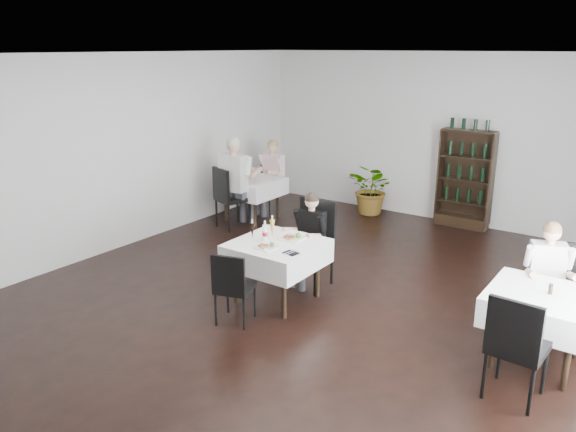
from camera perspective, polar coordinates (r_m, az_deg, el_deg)
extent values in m
plane|color=black|center=(7.05, 0.89, -9.07)|extent=(9.00, 9.00, 0.00)
plane|color=white|center=(6.33, 1.02, 16.13)|extent=(9.00, 9.00, 0.00)
plane|color=silver|center=(10.49, 15.04, 7.65)|extent=(7.00, 0.00, 7.00)
plane|color=silver|center=(8.93, -18.06, 5.85)|extent=(0.00, 9.00, 9.00)
cube|color=black|center=(10.44, 17.18, -0.47)|extent=(0.90, 0.28, 0.20)
cylinder|color=black|center=(7.00, -5.32, -6.12)|extent=(0.06, 0.06, 0.71)
cylinder|color=black|center=(7.53, -1.72, -4.36)|extent=(0.06, 0.06, 0.71)
cylinder|color=black|center=(6.59, -0.42, -7.57)|extent=(0.06, 0.06, 0.71)
cylinder|color=black|center=(7.15, 3.00, -5.58)|extent=(0.06, 0.06, 0.71)
cube|color=black|center=(6.92, -1.13, -3.00)|extent=(0.85, 0.85, 0.04)
cube|color=white|center=(6.96, -1.13, -3.85)|extent=(1.03, 1.03, 0.30)
cylinder|color=black|center=(10.28, -6.34, 1.41)|extent=(0.06, 0.06, 0.71)
cylinder|color=black|center=(10.78, -3.96, 2.21)|extent=(0.06, 0.06, 0.71)
cylinder|color=black|center=(9.86, -3.37, 0.81)|extent=(0.06, 0.06, 0.71)
cylinder|color=black|center=(10.38, -1.04, 1.66)|extent=(0.06, 0.06, 0.71)
cube|color=black|center=(10.23, -3.72, 3.56)|extent=(0.80, 0.80, 0.04)
cube|color=white|center=(10.25, -3.70, 2.97)|extent=(0.98, 0.98, 0.30)
cylinder|color=black|center=(6.00, 20.05, -11.31)|extent=(0.06, 0.06, 0.71)
cylinder|color=black|center=(6.60, 21.68, -8.84)|extent=(0.06, 0.06, 0.71)
cylinder|color=black|center=(5.90, 26.54, -12.63)|extent=(0.06, 0.06, 0.71)
cube|color=black|center=(6.08, 24.38, -7.49)|extent=(0.80, 0.80, 0.04)
cube|color=white|center=(6.13, 24.26, -8.43)|extent=(0.98, 0.98, 0.30)
imported|color=#26551D|center=(10.74, 8.62, 2.71)|extent=(1.02, 0.93, 0.97)
cylinder|color=black|center=(7.41, -0.32, -5.48)|extent=(0.04, 0.04, 0.53)
cylinder|color=black|center=(7.77, 1.48, -4.39)|extent=(0.04, 0.04, 0.53)
cylinder|color=black|center=(7.20, 2.78, -6.21)|extent=(0.04, 0.04, 0.53)
cylinder|color=black|center=(7.57, 4.47, -5.04)|extent=(0.04, 0.04, 0.53)
cube|color=black|center=(7.38, 2.13, -3.12)|extent=(0.56, 0.56, 0.08)
cube|color=black|center=(7.48, 3.07, -0.36)|extent=(0.53, 0.09, 0.57)
cylinder|color=black|center=(6.71, -3.40, -8.62)|extent=(0.03, 0.03, 0.40)
cylinder|color=black|center=(6.42, -4.52, -9.87)|extent=(0.03, 0.03, 0.40)
cylinder|color=black|center=(6.83, -6.13, -8.20)|extent=(0.03, 0.03, 0.40)
cylinder|color=black|center=(6.55, -7.35, -9.41)|extent=(0.03, 0.03, 0.40)
cube|color=black|center=(6.53, -5.40, -7.24)|extent=(0.50, 0.50, 0.06)
cube|color=black|center=(6.29, -6.11, -5.94)|extent=(0.39, 0.16, 0.43)
cylinder|color=black|center=(10.71, -3.55, 1.28)|extent=(0.03, 0.03, 0.41)
cylinder|color=black|center=(11.01, -2.61, 1.72)|extent=(0.03, 0.03, 0.41)
cylinder|color=black|center=(10.54, -1.89, 1.04)|extent=(0.03, 0.03, 0.41)
cylinder|color=black|center=(10.84, -0.98, 1.50)|extent=(0.03, 0.03, 0.41)
cube|color=black|center=(10.72, -2.27, 2.57)|extent=(0.46, 0.46, 0.06)
cube|color=black|center=(10.82, -1.80, 4.02)|extent=(0.41, 0.10, 0.44)
cylinder|color=black|center=(9.85, -3.86, 0.14)|extent=(0.04, 0.04, 0.50)
cylinder|color=black|center=(9.64, -6.03, -0.30)|extent=(0.04, 0.04, 0.50)
cylinder|color=black|center=(10.21, -5.16, 0.71)|extent=(0.04, 0.04, 0.50)
cylinder|color=black|center=(10.00, -7.27, 0.30)|extent=(0.04, 0.04, 0.50)
cube|color=black|center=(9.85, -5.63, 1.78)|extent=(0.63, 0.63, 0.08)
cube|color=black|center=(9.67, -6.84, 3.24)|extent=(0.49, 0.21, 0.54)
cylinder|color=black|center=(6.69, 23.90, -9.86)|extent=(0.04, 0.04, 0.47)
cylinder|color=black|center=(7.07, 23.71, -8.41)|extent=(0.04, 0.04, 0.47)
cylinder|color=black|center=(7.12, 27.04, -8.68)|extent=(0.04, 0.04, 0.47)
cube|color=black|center=(6.80, 25.80, -7.22)|extent=(0.58, 0.58, 0.07)
cube|color=black|center=(6.90, 25.94, -4.40)|extent=(0.47, 0.17, 0.51)
cylinder|color=black|center=(5.82, 24.59, -14.15)|extent=(0.04, 0.04, 0.47)
cylinder|color=black|center=(5.47, 23.45, -16.07)|extent=(0.04, 0.04, 0.47)
cylinder|color=black|center=(5.90, 20.69, -13.21)|extent=(0.04, 0.04, 0.47)
cylinder|color=black|center=(5.56, 19.29, -15.02)|extent=(0.04, 0.04, 0.47)
cube|color=black|center=(5.55, 22.31, -12.24)|extent=(0.50, 0.50, 0.07)
cube|color=black|center=(5.24, 21.95, -10.58)|extent=(0.47, 0.08, 0.51)
cube|color=#404148|center=(7.48, 1.15, -3.42)|extent=(0.15, 0.37, 0.12)
cylinder|color=#404148|center=(7.47, 0.37, -5.71)|extent=(0.10, 0.10, 0.43)
cube|color=#404148|center=(7.38, 2.20, -3.73)|extent=(0.15, 0.37, 0.12)
cylinder|color=#404148|center=(7.37, 1.42, -6.05)|extent=(0.10, 0.10, 0.43)
cube|color=black|center=(7.46, 2.48, -1.17)|extent=(0.36, 0.22, 0.48)
cylinder|color=tan|center=(7.41, 0.14, -1.42)|extent=(0.09, 0.28, 0.13)
cylinder|color=tan|center=(7.17, 2.59, -2.06)|extent=(0.09, 0.28, 0.13)
sphere|color=tan|center=(7.34, 2.43, 1.51)|extent=(0.18, 0.18, 0.18)
sphere|color=black|center=(7.33, 2.44, 1.71)|extent=(0.18, 0.18, 0.18)
cube|color=#404148|center=(10.69, -2.53, 3.16)|extent=(0.20, 0.43, 0.14)
cylinder|color=#404148|center=(10.65, -3.20, 1.39)|extent=(0.11, 0.11, 0.48)
cube|color=#404148|center=(10.55, -1.81, 2.98)|extent=(0.20, 0.43, 0.14)
cylinder|color=#404148|center=(10.52, -2.48, 1.19)|extent=(0.11, 0.11, 0.48)
cube|color=beige|center=(10.67, -1.47, 4.92)|extent=(0.42, 0.28, 0.54)
cylinder|color=tan|center=(10.66, -3.33, 4.77)|extent=(0.13, 0.31, 0.15)
cylinder|color=tan|center=(10.34, -1.65, 4.41)|extent=(0.13, 0.31, 0.15)
sphere|color=tan|center=(10.58, -1.56, 7.07)|extent=(0.20, 0.20, 0.20)
sphere|color=olive|center=(10.58, -1.56, 7.23)|extent=(0.20, 0.20, 0.20)
cube|color=#404148|center=(9.84, -4.24, 2.41)|extent=(0.20, 0.48, 0.16)
cylinder|color=#404148|center=(10.10, -3.55, 0.72)|extent=(0.12, 0.12, 0.55)
cube|color=#404148|center=(9.97, -5.31, 2.57)|extent=(0.20, 0.48, 0.16)
cylinder|color=#404148|center=(10.22, -4.60, 0.89)|extent=(0.12, 0.12, 0.55)
cube|color=silver|center=(9.65, -5.56, 4.35)|extent=(0.47, 0.29, 0.62)
cylinder|color=tan|center=(9.75, -3.27, 4.40)|extent=(0.12, 0.36, 0.17)
cylinder|color=tan|center=(10.04, -5.75, 4.71)|extent=(0.12, 0.36, 0.17)
sphere|color=tan|center=(9.57, -5.56, 7.13)|extent=(0.24, 0.24, 0.24)
sphere|color=beige|center=(9.57, -5.56, 7.33)|extent=(0.24, 0.24, 0.24)
cube|color=#404148|center=(6.69, 24.03, -7.37)|extent=(0.26, 0.40, 0.13)
cylinder|color=#404148|center=(6.66, 23.99, -10.16)|extent=(0.10, 0.10, 0.44)
cube|color=#404148|center=(6.73, 25.54, -7.42)|extent=(0.26, 0.40, 0.13)
cylinder|color=#404148|center=(6.70, 25.52, -10.20)|extent=(0.10, 0.10, 0.44)
cube|color=silver|center=(6.76, 24.82, -4.51)|extent=(0.41, 0.32, 0.49)
cylinder|color=tan|center=(6.50, 23.43, -5.34)|extent=(0.17, 0.29, 0.14)
cylinder|color=tan|center=(6.59, 26.97, -5.49)|extent=(0.17, 0.29, 0.14)
sphere|color=tan|center=(6.62, 25.25, -1.52)|extent=(0.19, 0.19, 0.19)
sphere|color=brown|center=(6.61, 25.28, -1.29)|extent=(0.19, 0.19, 0.19)
cube|color=white|center=(7.00, 0.39, -2.31)|extent=(0.27, 0.27, 0.02)
cube|color=brown|center=(7.00, 0.07, -2.13)|extent=(0.12, 0.11, 0.03)
sphere|color=#3C6E1D|center=(6.99, 1.04, -1.99)|extent=(0.07, 0.07, 0.07)
cube|color=#977245|center=(6.94, 0.24, -2.34)|extent=(0.12, 0.10, 0.02)
cube|color=white|center=(6.72, -2.23, -3.19)|extent=(0.26, 0.26, 0.02)
cube|color=brown|center=(6.71, -2.53, -3.03)|extent=(0.11, 0.09, 0.02)
sphere|color=#3C6E1D|center=(6.70, -1.64, -2.89)|extent=(0.06, 0.06, 0.06)
cube|color=#977245|center=(6.66, -2.41, -3.23)|extent=(0.11, 0.09, 0.02)
cone|color=black|center=(7.02, -3.65, -1.51)|extent=(0.06, 0.06, 0.20)
cylinder|color=silver|center=(6.98, -3.67, -0.51)|extent=(0.02, 0.02, 0.05)
cone|color=#C08C31|center=(7.05, -1.61, -1.29)|extent=(0.07, 0.07, 0.23)
cylinder|color=silver|center=(7.00, -1.62, -0.17)|extent=(0.02, 0.02, 0.06)
cylinder|color=silver|center=(6.94, -2.36, -1.71)|extent=(0.06, 0.06, 0.21)
cylinder|color=#A1091A|center=(6.94, -2.36, -1.83)|extent=(0.07, 0.07, 0.05)
cylinder|color=silver|center=(6.90, -2.37, -0.69)|extent=(0.02, 0.02, 0.05)
cube|color=black|center=(6.54, 0.30, -3.78)|extent=(0.19, 0.16, 0.01)
cylinder|color=silver|center=(6.55, 0.16, -3.67)|extent=(0.04, 0.19, 0.01)
cylinder|color=silver|center=(6.53, 0.43, -3.74)|extent=(0.03, 0.19, 0.01)
cylinder|color=black|center=(6.06, 25.12, -6.73)|extent=(0.05, 0.05, 0.11)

